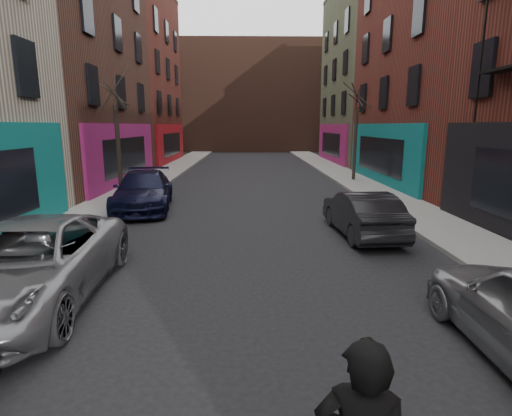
{
  "coord_description": "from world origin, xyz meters",
  "views": [
    {
      "loc": [
        -0.26,
        -0.41,
        3.4
      ],
      "look_at": [
        -0.11,
        8.28,
        1.6
      ],
      "focal_mm": 28.0,
      "sensor_mm": 36.0,
      "label": 1
    }
  ],
  "objects_px": {
    "tree_right_far": "(356,123)",
    "parked_left_far": "(28,264)",
    "tree_left_far": "(117,126)",
    "parked_right_end": "(362,213)",
    "parked_left_end": "(144,191)"
  },
  "relations": [
    {
      "from": "tree_left_far",
      "to": "parked_left_end",
      "type": "relative_size",
      "value": 1.22
    },
    {
      "from": "tree_left_far",
      "to": "parked_right_end",
      "type": "distance_m",
      "value": 11.68
    },
    {
      "from": "tree_right_far",
      "to": "parked_right_end",
      "type": "xyz_separation_m",
      "value": [
        -2.92,
        -12.27,
        -2.83
      ]
    },
    {
      "from": "parked_left_end",
      "to": "parked_right_end",
      "type": "distance_m",
      "value": 8.89
    },
    {
      "from": "tree_right_far",
      "to": "tree_left_far",
      "type": "bearing_deg",
      "value": -154.18
    },
    {
      "from": "parked_right_end",
      "to": "tree_right_far",
      "type": "bearing_deg",
      "value": -106.58
    },
    {
      "from": "parked_right_end",
      "to": "parked_left_end",
      "type": "bearing_deg",
      "value": -30.8
    },
    {
      "from": "tree_left_far",
      "to": "parked_right_end",
      "type": "xyz_separation_m",
      "value": [
        9.48,
        -6.27,
        -2.68
      ]
    },
    {
      "from": "tree_left_far",
      "to": "parked_left_end",
      "type": "xyz_separation_m",
      "value": [
        1.6,
        -2.15,
        -2.61
      ]
    },
    {
      "from": "tree_right_far",
      "to": "parked_left_far",
      "type": "distance_m",
      "value": 20.31
    },
    {
      "from": "tree_left_far",
      "to": "parked_left_far",
      "type": "height_order",
      "value": "tree_left_far"
    },
    {
      "from": "tree_left_far",
      "to": "parked_right_end",
      "type": "height_order",
      "value": "tree_left_far"
    },
    {
      "from": "tree_left_far",
      "to": "tree_right_far",
      "type": "height_order",
      "value": "tree_right_far"
    },
    {
      "from": "tree_right_far",
      "to": "parked_left_far",
      "type": "height_order",
      "value": "tree_right_far"
    },
    {
      "from": "tree_left_far",
      "to": "parked_left_far",
      "type": "distance_m",
      "value": 11.45
    }
  ]
}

